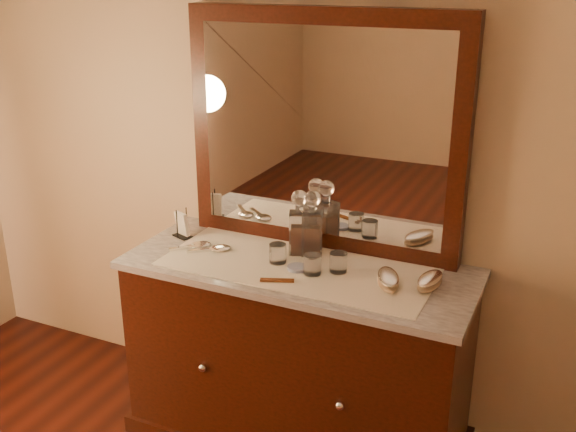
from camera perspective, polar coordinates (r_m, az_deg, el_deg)
The scene contains 18 objects.
dresser_cabinet at distance 2.95m, azimuth 0.83°, elevation -12.02°, with size 1.40×0.55×0.82m, color black.
dresser_plinth at distance 3.16m, azimuth 0.80°, elevation -17.68°, with size 1.46×0.59×0.08m, color black.
knob_left at distance 2.84m, azimuth -7.27°, elevation -12.68°, with size 0.04×0.04×0.04m, color silver.
knob_right at distance 2.61m, azimuth 4.44°, elevation -15.78°, with size 0.04×0.04×0.04m, color silver.
marble_top at distance 2.74m, azimuth 0.88°, elevation -4.52°, with size 1.44×0.59×0.03m, color silver.
mirror_frame at distance 2.79m, azimuth 3.00°, elevation 7.10°, with size 1.20×0.08×1.00m, color black.
mirror_glass at distance 2.76m, azimuth 2.74°, elevation 6.95°, with size 1.06×0.01×0.86m, color white.
lace_runner at distance 2.72m, azimuth 0.71°, elevation -4.36°, with size 1.10×0.45×0.00m, color silver.
pin_dish at distance 2.69m, azimuth 0.76°, elevation -4.43°, with size 0.08×0.08×0.01m, color silver.
comb at distance 2.60m, azimuth -0.93°, elevation -5.48°, with size 0.13×0.02×0.01m, color brown.
napkin_rack at distance 3.04m, azimuth -8.99°, elevation -0.81°, with size 0.10×0.08×0.13m.
decanter_left at distance 2.81m, azimuth 0.98°, elevation -1.11°, with size 0.11×0.11×0.28m.
decanter_right at distance 2.80m, azimuth 2.08°, elevation -1.18°, with size 0.11×0.11×0.28m.
brush_near at distance 2.58m, azimuth 8.51°, elevation -5.35°, with size 0.14×0.20×0.05m.
brush_far at distance 2.60m, azimuth 11.97°, elevation -5.43°, with size 0.10×0.18×0.05m.
hand_mirror_outer at distance 2.93m, azimuth -7.74°, elevation -2.47°, with size 0.16×0.16×0.02m.
hand_mirror_inner at distance 2.88m, azimuth -6.11°, elevation -2.76°, with size 0.18×0.15×0.02m.
tumblers at distance 2.68m, azimuth 1.81°, elevation -3.75°, with size 0.33×0.13×0.08m.
Camera 1 is at (1.00, -0.32, 2.00)m, focal length 41.81 mm.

